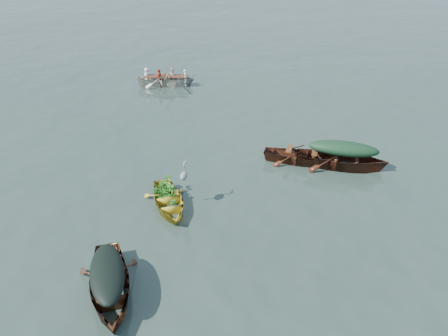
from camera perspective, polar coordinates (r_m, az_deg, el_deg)
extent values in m
plane|color=#2E4138|center=(12.91, -0.94, -8.28)|extent=(140.00, 140.00, 0.00)
imported|color=gold|center=(14.05, -7.24, -5.09)|extent=(2.66, 3.39, 0.84)
imported|color=#471F10|center=(11.36, -14.57, -15.68)|extent=(3.07, 4.18, 1.00)
imported|color=#41210F|center=(16.75, 15.00, 0.06)|extent=(4.65, 1.70, 1.08)
imported|color=#562715|center=(16.76, 10.00, 0.67)|extent=(4.01, 1.53, 0.89)
imported|color=silver|center=(25.18, -7.48, 10.60)|extent=(4.59, 2.10, 1.06)
ellipsoid|color=black|center=(10.89, -15.03, -13.04)|extent=(1.69, 2.30, 0.40)
ellipsoid|color=#15341F|center=(16.39, 15.35, 2.51)|extent=(2.56, 0.93, 0.52)
imported|color=#24681B|center=(14.14, -7.72, -1.46)|extent=(1.04, 1.12, 0.60)
imported|color=silver|center=(24.91, -7.62, 12.59)|extent=(3.26, 1.73, 0.76)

